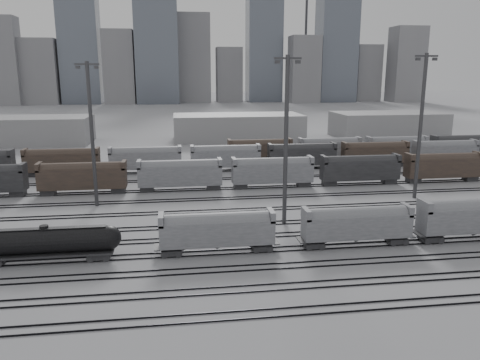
{
  "coord_description": "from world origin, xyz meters",
  "views": [
    {
      "loc": [
        -9.68,
        -51.09,
        21.01
      ],
      "look_at": [
        0.47,
        21.6,
        4.0
      ],
      "focal_mm": 35.0,
      "sensor_mm": 36.0,
      "label": 1
    }
  ],
  "objects": [
    {
      "name": "bg_string_far",
      "position": [
        35.5,
        56.0,
        2.8
      ],
      "size": [
        66.0,
        3.0,
        5.6
      ],
      "color": "#4C3B30",
      "rests_on": "ground"
    },
    {
      "name": "warehouse_right",
      "position": [
        60.0,
        95.0,
        4.0
      ],
      "size": [
        35.0,
        18.0,
        8.0
      ],
      "primitive_type": "cube",
      "color": "#939396",
      "rests_on": "ground"
    },
    {
      "name": "crane_left",
      "position": [
        -28.74,
        305.0,
        57.39
      ],
      "size": [
        42.0,
        1.8,
        100.0
      ],
      "color": "#3C3C3E",
      "rests_on": "ground"
    },
    {
      "name": "skyline",
      "position": [
        10.84,
        280.0,
        34.73
      ],
      "size": [
        316.0,
        22.4,
        95.0
      ],
      "color": "gray",
      "rests_on": "ground"
    },
    {
      "name": "warehouse_left",
      "position": [
        -60.0,
        95.0,
        4.0
      ],
      "size": [
        50.0,
        18.0,
        8.0
      ],
      "primitive_type": "cube",
      "color": "#939396",
      "rests_on": "ground"
    },
    {
      "name": "hopper_car_b",
      "position": [
        12.05,
        1.0,
        2.98
      ],
      "size": [
        13.49,
        2.68,
        4.83
      ],
      "color": "black",
      "rests_on": "ground"
    },
    {
      "name": "light_mast_b",
      "position": [
        -22.49,
        23.72,
        11.98
      ],
      "size": [
        3.61,
        0.58,
        22.59
      ],
      "color": "#3C3C3E",
      "rests_on": "ground"
    },
    {
      "name": "warehouse_mid",
      "position": [
        10.0,
        95.0,
        4.0
      ],
      "size": [
        40.0,
        18.0,
        8.0
      ],
      "primitive_type": "cube",
      "color": "#939396",
      "rests_on": "ground"
    },
    {
      "name": "hopper_car_c",
      "position": [
        27.79,
        1.0,
        3.24
      ],
      "size": [
        14.67,
        2.91,
        5.25
      ],
      "color": "black",
      "rests_on": "ground"
    },
    {
      "name": "ground",
      "position": [
        0.0,
        0.0,
        0.0
      ],
      "size": [
        900.0,
        900.0,
        0.0
      ],
      "primitive_type": "plane",
      "color": "#B4B4B9",
      "rests_on": "ground"
    },
    {
      "name": "bg_string_near",
      "position": [
        8.0,
        32.0,
        2.8
      ],
      "size": [
        151.0,
        3.0,
        5.6
      ],
      "color": "gray",
      "rests_on": "ground"
    },
    {
      "name": "light_mast_c",
      "position": [
        5.38,
        11.1,
        12.32
      ],
      "size": [
        3.72,
        0.59,
        23.23
      ],
      "color": "#3C3C3E",
      "rests_on": "ground"
    },
    {
      "name": "bg_string_mid",
      "position": [
        18.0,
        48.0,
        2.8
      ],
      "size": [
        151.0,
        3.0,
        5.6
      ],
      "color": "black",
      "rests_on": "ground"
    },
    {
      "name": "crane_right",
      "position": [
        91.26,
        305.0,
        57.39
      ],
      "size": [
        42.0,
        1.8,
        100.0
      ],
      "color": "#3C3C3E",
      "rests_on": "ground"
    },
    {
      "name": "light_mast_d",
      "position": [
        30.51,
        21.14,
        12.71
      ],
      "size": [
        3.83,
        0.61,
        23.97
      ],
      "color": "#3C3C3E",
      "rests_on": "ground"
    },
    {
      "name": "tracks",
      "position": [
        0.0,
        17.5,
        0.08
      ],
      "size": [
        220.0,
        71.5,
        0.16
      ],
      "color": "black",
      "rests_on": "ground"
    },
    {
      "name": "hopper_car_a",
      "position": [
        -5.13,
        1.0,
        3.0
      ],
      "size": [
        13.56,
        2.69,
        4.85
      ],
      "color": "black",
      "rests_on": "ground"
    },
    {
      "name": "tank_car_b",
      "position": [
        -24.51,
        1.0,
        2.39
      ],
      "size": [
        16.72,
        2.79,
        4.13
      ],
      "color": "black",
      "rests_on": "ground"
    }
  ]
}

